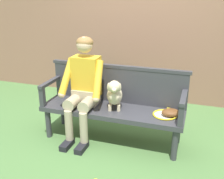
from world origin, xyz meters
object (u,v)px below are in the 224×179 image
Objects in this scene: person_seated at (84,85)px; baseball_glove at (171,113)px; dog_on_bench at (115,94)px; tennis_racket at (165,114)px; garden_bench at (112,112)px.

person_seated reaches higher than baseball_glove.
dog_on_bench reaches higher than baseball_glove.
dog_on_bench is 0.66m from tennis_racket.
baseball_glove is at bearing 0.13° from garden_bench.
garden_bench is at bearing 164.68° from baseball_glove.
tennis_racket is at bearing 145.94° from baseball_glove.
person_seated is 2.30× the size of tennis_racket.
person_seated is at bearing 165.45° from baseball_glove.
dog_on_bench reaches higher than tennis_racket.
garden_bench is 8.16× the size of baseball_glove.
baseball_glove is at bearing 1.66° from dog_on_bench.
person_seated reaches higher than tennis_racket.
person_seated is at bearing -177.59° from garden_bench.
tennis_racket is at bearing 3.87° from dog_on_bench.
dog_on_bench is 1.84× the size of baseball_glove.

